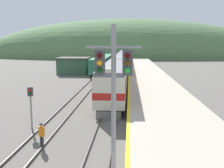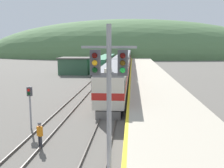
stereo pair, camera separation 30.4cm
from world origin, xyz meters
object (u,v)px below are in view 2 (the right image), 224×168
at_px(express_train_lead_car, 115,80).
at_px(track_worker, 40,134).
at_px(siding_train, 105,64).
at_px(signal_mast_main, 109,89).
at_px(signal_post_siding, 30,98).
at_px(carriage_fourth, 126,56).
at_px(carriage_second, 122,66).
at_px(carriage_third, 125,59).

height_order(express_train_lead_car, track_worker, express_train_lead_car).
xyz_separation_m(siding_train, signal_mast_main, (5.65, -52.37, 3.00)).
height_order(signal_mast_main, track_worker, signal_mast_main).
distance_m(express_train_lead_car, signal_post_siding, 13.73).
relative_size(carriage_fourth, track_worker, 11.67).
relative_size(signal_post_siding, track_worker, 2.04).
relative_size(carriage_fourth, signal_post_siding, 5.72).
xyz_separation_m(express_train_lead_car, signal_mast_main, (1.17, -21.56, 2.60)).
relative_size(express_train_lead_car, signal_post_siding, 5.80).
height_order(express_train_lead_car, carriage_second, express_train_lead_car).
bearing_deg(siding_train, carriage_third, 66.50).
xyz_separation_m(express_train_lead_car, carriage_third, (0.00, 41.11, -0.01)).
relative_size(carriage_third, signal_post_siding, 5.72).
xyz_separation_m(carriage_third, signal_post_siding, (-5.89, -53.52, 0.18)).
relative_size(signal_mast_main, track_worker, 4.47).
bearing_deg(signal_post_siding, track_worker, -60.82).
distance_m(signal_mast_main, track_worker, 8.35).
bearing_deg(signal_mast_main, carriage_fourth, 90.81).
distance_m(carriage_fourth, signal_mast_main, 83.10).
bearing_deg(siding_train, carriage_fourth, 81.69).
xyz_separation_m(carriage_fourth, siding_train, (-4.48, -30.67, -0.39)).
bearing_deg(track_worker, signal_post_siding, 119.18).
height_order(carriage_fourth, track_worker, carriage_fourth).
xyz_separation_m(carriage_second, carriage_fourth, (0.00, 40.75, 0.00)).
bearing_deg(carriage_second, signal_post_siding, -100.07).
bearing_deg(signal_post_siding, signal_mast_main, -52.36).
distance_m(carriage_fourth, siding_train, 31.00).
relative_size(carriage_third, track_worker, 11.67).
distance_m(express_train_lead_car, carriage_third, 41.11).
relative_size(siding_train, track_worker, 16.92).
bearing_deg(track_worker, siding_train, 90.83).
relative_size(carriage_third, siding_train, 0.69).
bearing_deg(siding_train, signal_mast_main, -83.84).
bearing_deg(carriage_fourth, express_train_lead_car, -90.00).
height_order(carriage_second, signal_mast_main, signal_mast_main).
height_order(carriage_fourth, signal_post_siding, carriage_fourth).
bearing_deg(express_train_lead_car, siding_train, 98.27).
xyz_separation_m(carriage_fourth, track_worker, (-3.80, -77.63, -1.34)).
bearing_deg(carriage_third, siding_train, -113.50).
bearing_deg(signal_mast_main, siding_train, 96.16).
distance_m(carriage_third, carriage_fourth, 20.37).
distance_m(siding_train, track_worker, 46.97).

